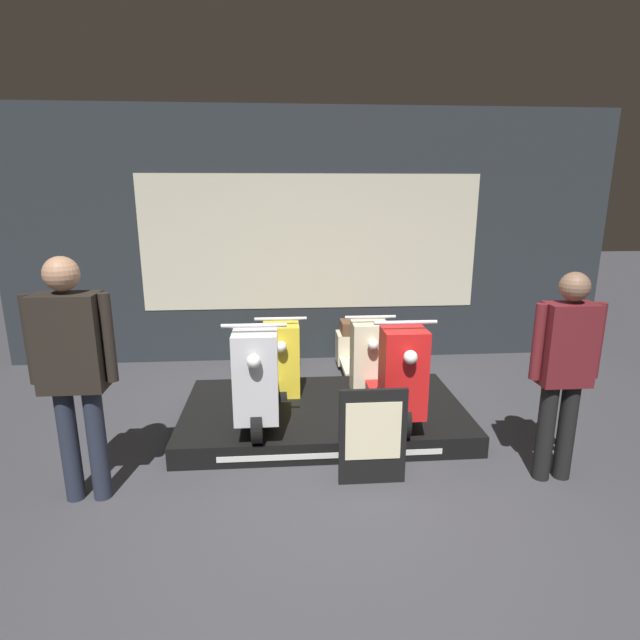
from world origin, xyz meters
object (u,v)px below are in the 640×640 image
Objects in this scene: scooter_display_left at (259,371)px; scooter_backrow_1 at (360,355)px; scooter_display_right at (388,368)px; person_right_browsing at (564,365)px; price_sign_board at (373,437)px; scooter_backrow_0 at (282,357)px; person_left_browsing at (73,361)px.

scooter_backrow_1 is at bearing 41.49° from scooter_display_left.
person_right_browsing is at bearing -42.05° from scooter_display_right.
person_right_browsing is (1.11, -1.00, 0.36)m from scooter_display_right.
price_sign_board is at bearing -47.68° from scooter_display_left.
scooter_display_left is 1.33m from price_sign_board.
scooter_display_right is at bearing -44.06° from scooter_backrow_0.
scooter_backrow_1 reaches higher than price_sign_board.
person_right_browsing is at bearing -1.21° from price_sign_board.
scooter_display_left is 0.98× the size of person_left_browsing.
person_right_browsing is at bearing -58.14° from scooter_backrow_1.
person_left_browsing is at bearing 180.00° from person_right_browsing.
scooter_backrow_1 is 3.10m from person_left_browsing.
scooter_backrow_1 is at bearing 121.86° from person_right_browsing.
person_right_browsing is at bearing -23.48° from scooter_display_left.
person_right_browsing is (2.10, -1.96, 0.55)m from scooter_backrow_0.
price_sign_board is (0.89, -0.97, -0.19)m from scooter_display_left.
person_left_browsing reaches higher than scooter_display_left.
scooter_display_right is 1.00× the size of scooter_backrow_0.
person_right_browsing is (3.53, -0.00, -0.12)m from person_left_browsing.
scooter_display_left reaches higher than price_sign_board.
person_left_browsing reaches higher than scooter_display_right.
scooter_display_right is 2.66m from person_left_browsing.
scooter_display_right is 1.40m from scooter_backrow_0.
scooter_backrow_0 is at bearing 54.11° from person_left_browsing.
scooter_display_left is at bearing -101.91° from scooter_backrow_0.
price_sign_board is at bearing -70.55° from scooter_backrow_0.
scooter_display_left reaches higher than scooter_backrow_0.
scooter_display_right is 1.54m from person_right_browsing.
scooter_backrow_1 is 2.26× the size of price_sign_board.
scooter_display_right is at bearing 0.00° from scooter_display_left.
scooter_display_left is at bearing 39.45° from person_left_browsing.
scooter_backrow_0 is 0.98× the size of person_left_browsing.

